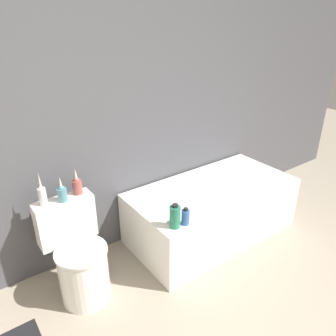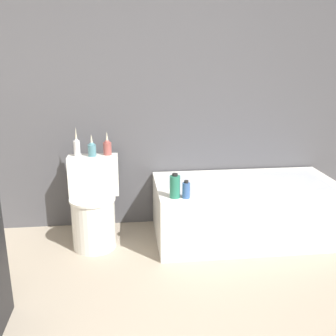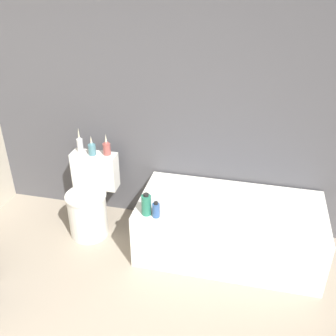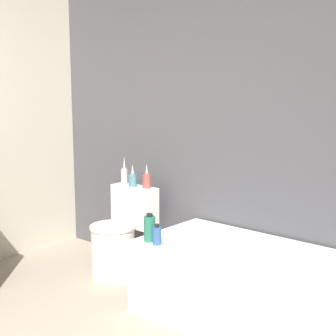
{
  "view_description": "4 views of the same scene",
  "coord_description": "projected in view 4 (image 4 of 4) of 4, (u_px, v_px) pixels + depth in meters",
  "views": [
    {
      "loc": [
        -1.17,
        0.01,
        1.95
      ],
      "look_at": [
        0.09,
        1.75,
        0.92
      ],
      "focal_mm": 35.0,
      "sensor_mm": 36.0,
      "label": 1
    },
    {
      "loc": [
        -0.32,
        -1.2,
        1.59
      ],
      "look_at": [
        0.01,
        1.71,
        0.71
      ],
      "focal_mm": 42.0,
      "sensor_mm": 36.0,
      "label": 2
    },
    {
      "loc": [
        0.81,
        -0.87,
        2.4
      ],
      "look_at": [
        0.17,
        1.84,
        0.82
      ],
      "focal_mm": 42.0,
      "sensor_mm": 36.0,
      "label": 3
    },
    {
      "loc": [
        2.17,
        -0.63,
        1.52
      ],
      "look_at": [
        0.03,
        1.82,
        0.99
      ],
      "focal_mm": 50.0,
      "sensor_mm": 36.0,
      "label": 4
    }
  ],
  "objects": [
    {
      "name": "wall_back_tiled",
      "position": [
        208.0,
        120.0,
        3.65
      ],
      "size": [
        6.4,
        0.06,
        2.6
      ],
      "color": "#4C4C51",
      "rests_on": "ground_plane"
    },
    {
      "name": "bathtub",
      "position": [
        254.0,
        288.0,
        3.03
      ],
      "size": [
        1.56,
        0.78,
        0.51
      ],
      "color": "white",
      "rests_on": "ground"
    },
    {
      "name": "toilet",
      "position": [
        120.0,
        238.0,
        3.89
      ],
      "size": [
        0.43,
        0.52,
        0.73
      ],
      "color": "white",
      "rests_on": "ground"
    },
    {
      "name": "vase_bronze",
      "position": [
        147.0,
        180.0,
        3.88
      ],
      "size": [
        0.07,
        0.07,
        0.2
      ],
      "color": "#994C47",
      "rests_on": "toilet"
    },
    {
      "name": "vase_gold",
      "position": [
        124.0,
        175.0,
        4.04
      ],
      "size": [
        0.06,
        0.06,
        0.25
      ],
      "color": "silver",
      "rests_on": "toilet"
    },
    {
      "name": "vase_silver",
      "position": [
        133.0,
        179.0,
        3.94
      ],
      "size": [
        0.07,
        0.07,
        0.19
      ],
      "color": "teal",
      "rests_on": "toilet"
    },
    {
      "name": "shampoo_bottle_tall",
      "position": [
        150.0,
        228.0,
        3.19
      ],
      "size": [
        0.08,
        0.08,
        0.19
      ],
      "color": "#267259",
      "rests_on": "bathtub"
    },
    {
      "name": "shampoo_bottle_short",
      "position": [
        157.0,
        235.0,
        3.13
      ],
      "size": [
        0.06,
        0.06,
        0.14
      ],
      "color": "#335999",
      "rests_on": "bathtub"
    }
  ]
}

